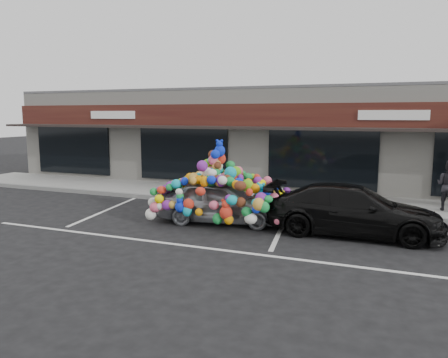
% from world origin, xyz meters
% --- Properties ---
extents(ground, '(90.00, 90.00, 0.00)m').
position_xyz_m(ground, '(0.00, 0.00, 0.00)').
color(ground, black).
rests_on(ground, ground).
extents(shop_building, '(24.00, 7.20, 4.31)m').
position_xyz_m(shop_building, '(0.00, 8.44, 2.16)').
color(shop_building, beige).
rests_on(shop_building, ground).
extents(sidewalk, '(26.00, 3.00, 0.15)m').
position_xyz_m(sidewalk, '(0.00, 4.00, 0.07)').
color(sidewalk, gray).
rests_on(sidewalk, ground).
extents(kerb, '(26.00, 0.18, 0.16)m').
position_xyz_m(kerb, '(0.00, 2.50, 0.07)').
color(kerb, slate).
rests_on(kerb, ground).
extents(parking_stripe_left, '(0.73, 4.37, 0.01)m').
position_xyz_m(parking_stripe_left, '(-3.20, 0.20, 0.00)').
color(parking_stripe_left, silver).
rests_on(parking_stripe_left, ground).
extents(parking_stripe_mid, '(0.73, 4.37, 0.01)m').
position_xyz_m(parking_stripe_mid, '(2.80, 0.20, 0.00)').
color(parking_stripe_mid, silver).
rests_on(parking_stripe_mid, ground).
extents(lane_line, '(14.00, 0.12, 0.01)m').
position_xyz_m(lane_line, '(2.00, -2.30, 0.00)').
color(lane_line, silver).
rests_on(lane_line, ground).
extents(toy_car, '(2.73, 4.22, 2.32)m').
position_xyz_m(toy_car, '(0.95, 0.19, 0.79)').
color(toy_car, '#979EA1').
rests_on(toy_car, ground).
extents(black_sedan, '(1.95, 4.60, 1.33)m').
position_xyz_m(black_sedan, '(4.72, 0.27, 0.66)').
color(black_sedan, black).
rests_on(black_sedan, ground).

